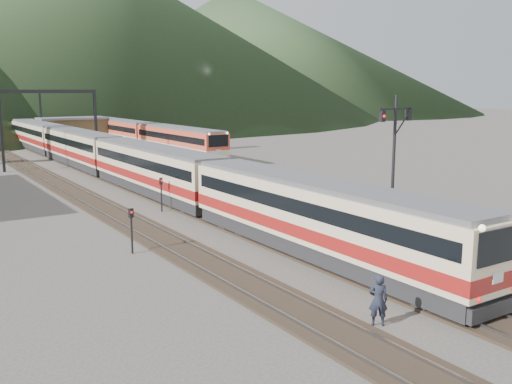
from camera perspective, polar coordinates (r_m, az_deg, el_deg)
track_main at (r=48.69m, az=-12.21°, el=0.62°), size 2.60×200.00×0.23m
track_far at (r=47.19m, az=-17.89°, el=0.06°), size 2.60×200.00×0.23m
track_second at (r=53.77m, az=-0.69°, el=1.74°), size 2.60×200.00×0.23m
platform at (r=49.08m, az=-5.28°, el=1.40°), size 8.00×100.00×1.00m
gantry_near at (r=61.65m, az=-19.94°, el=7.38°), size 9.55×0.25×8.00m
gantry_far at (r=86.17m, az=-23.79°, el=7.76°), size 9.55×0.25×8.00m
station_shed at (r=86.15m, az=-17.85°, el=6.11°), size 9.40×4.40×3.10m
hill_b at (r=241.43m, az=-22.45°, el=16.48°), size 220.00×220.00×75.00m
hill_c at (r=250.21m, az=-2.46°, el=14.09°), size 160.00×160.00×50.00m
main_train at (r=53.20m, az=-14.26°, el=3.40°), size 2.85×78.13×3.48m
second_train at (r=75.52m, az=-10.81°, el=5.42°), size 2.77×37.70×3.38m
signal_mast at (r=26.42m, az=13.62°, el=3.71°), size 2.20×0.36×6.74m
short_signal_b at (r=38.08m, az=-9.46°, el=0.22°), size 0.26×0.23×2.27m
short_signal_c at (r=28.57m, az=-12.36°, el=-3.21°), size 0.26×0.22×2.27m
worker at (r=20.19m, az=12.12°, el=-10.52°), size 0.79×0.73×1.81m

